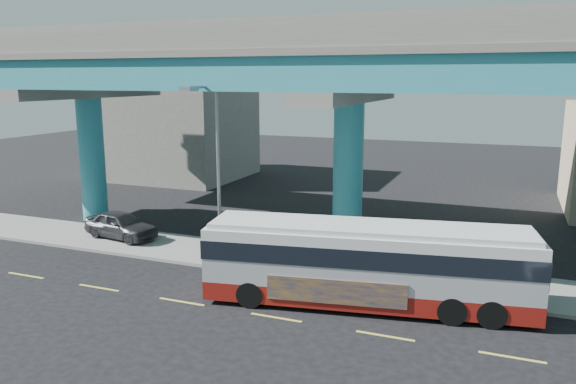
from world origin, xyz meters
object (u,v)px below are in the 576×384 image
at_px(parked_car, 121,225).
at_px(street_lamp, 212,150).
at_px(transit_bus, 368,261).
at_px(stop_sign, 490,249).

xyz_separation_m(parked_car, street_lamp, (6.94, -2.30, 4.61)).
xyz_separation_m(transit_bus, street_lamp, (-7.36, 1.33, 3.74)).
xyz_separation_m(street_lamp, stop_sign, (11.64, 0.75, -3.37)).
relative_size(transit_bus, parked_car, 2.83).
height_order(transit_bus, parked_car, transit_bus).
distance_m(transit_bus, parked_car, 14.78).
height_order(street_lamp, stop_sign, street_lamp).
height_order(parked_car, stop_sign, stop_sign).
relative_size(parked_car, stop_sign, 1.65).
bearing_deg(street_lamp, stop_sign, 3.71).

